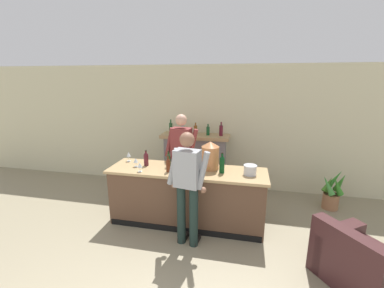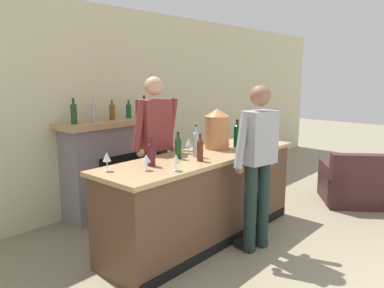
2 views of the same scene
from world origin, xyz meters
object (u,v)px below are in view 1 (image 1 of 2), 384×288
person_bartender (182,157)px  wine_glass_mid_counter (140,165)px  wine_bottle_chardonnay_pale (168,165)px  potted_plant_corner (332,192)px  armchair_black (358,264)px  wine_bottle_port_short (146,159)px  wine_bottle_merlot_tall (178,160)px  ice_bucket_steel (250,170)px  person_customer (187,185)px  wine_glass_near_bucket (184,159)px  wine_glass_back_row (136,161)px  copper_dispenser (210,155)px  wine_glass_front_right (129,155)px  fireplace_stone (195,161)px  wine_bottle_burgundy_dark (222,164)px  wine_bottle_riesling_slim (169,160)px

person_bartender → wine_glass_mid_counter: person_bartender is taller
wine_bottle_chardonnay_pale → potted_plant_corner: bearing=23.2°
armchair_black → wine_bottle_port_short: wine_bottle_port_short is taller
wine_bottle_merlot_tall → wine_bottle_chardonnay_pale: 0.21m
potted_plant_corner → ice_bucket_steel: size_ratio=3.64×
person_customer → wine_glass_near_bucket: person_customer is taller
wine_glass_back_row → wine_bottle_merlot_tall: bearing=3.4°
wine_bottle_port_short → copper_dispenser: bearing=3.4°
armchair_black → wine_bottle_merlot_tall: bearing=159.7°
armchair_black → ice_bucket_steel: size_ratio=5.65×
wine_glass_near_bucket → ice_bucket_steel: bearing=-8.5°
wine_bottle_chardonnay_pale → person_customer: bearing=-45.2°
ice_bucket_steel → wine_glass_mid_counter: bearing=-172.2°
wine_glass_front_right → wine_bottle_merlot_tall: bearing=-11.7°
armchair_black → copper_dispenser: copper_dispenser is taller
copper_dispenser → wine_bottle_port_short: (-1.11, -0.07, -0.11)m
fireplace_stone → wine_glass_mid_counter: bearing=-108.3°
wine_glass_mid_counter → copper_dispenser: bearing=19.0°
ice_bucket_steel → wine_bottle_burgundy_dark: wine_bottle_burgundy_dark is taller
fireplace_stone → potted_plant_corner: bearing=-8.0°
potted_plant_corner → wine_bottle_riesling_slim: wine_bottle_riesling_slim is taller
wine_glass_near_bucket → person_customer: bearing=-71.9°
ice_bucket_steel → wine_glass_back_row: ice_bucket_steel is taller
wine_bottle_port_short → potted_plant_corner: bearing=16.9°
person_bartender → wine_glass_front_right: bearing=-159.8°
wine_bottle_burgundy_dark → wine_glass_near_bucket: size_ratio=1.91×
wine_glass_back_row → wine_bottle_burgundy_dark: bearing=0.7°
armchair_black → potted_plant_corner: armchair_black is taller
armchair_black → wine_bottle_riesling_slim: wine_bottle_riesling_slim is taller
wine_bottle_chardonnay_pale → wine_glass_near_bucket: (0.18, 0.32, 0.00)m
person_customer → wine_bottle_port_short: size_ratio=6.33×
ice_bucket_steel → wine_bottle_burgundy_dark: (-0.44, -0.01, 0.07)m
fireplace_stone → copper_dispenser: 1.55m
fireplace_stone → wine_bottle_merlot_tall: bearing=-89.6°
wine_bottle_chardonnay_pale → wine_glass_front_right: wine_bottle_chardonnay_pale is taller
copper_dispenser → wine_bottle_riesling_slim: copper_dispenser is taller
wine_glass_mid_counter → wine_glass_front_right: size_ratio=0.89×
wine_glass_mid_counter → person_customer: bearing=-20.9°
wine_bottle_merlot_tall → wine_bottle_chardonnay_pale: (-0.13, -0.17, -0.03)m
person_bartender → wine_bottle_port_short: person_bartender is taller
ice_bucket_steel → wine_glass_back_row: (-1.92, -0.03, 0.03)m
fireplace_stone → wine_bottle_merlot_tall: fireplace_stone is taller
wine_bottle_chardonnay_pale → armchair_black: bearing=-16.1°
fireplace_stone → wine_glass_back_row: 1.74m
potted_plant_corner → wine_glass_mid_counter: (-3.34, -1.33, 0.75)m
person_customer → wine_glass_mid_counter: (-0.87, 0.33, 0.12)m
wine_glass_mid_counter → armchair_black: bearing=-12.2°
wine_bottle_chardonnay_pale → person_bartender: bearing=86.7°
person_customer → copper_dispenser: (0.23, 0.71, 0.25)m
person_bartender → copper_dispenser: bearing=-35.0°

